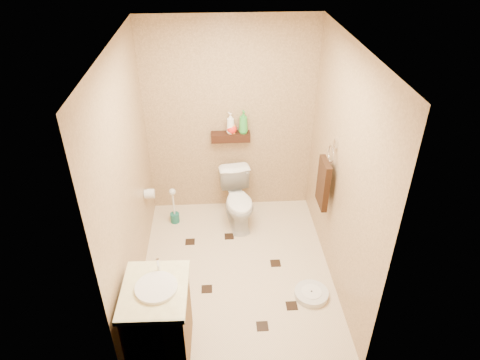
{
  "coord_description": "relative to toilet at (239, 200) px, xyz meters",
  "views": [
    {
      "loc": [
        -0.17,
        -3.36,
        3.3
      ],
      "look_at": [
        0.05,
        0.25,
        1.0
      ],
      "focal_mm": 32.0,
      "sensor_mm": 36.0,
      "label": 1
    }
  ],
  "objects": [
    {
      "name": "wall_right",
      "position": [
        0.93,
        -0.83,
        0.87
      ],
      "size": [
        0.04,
        2.5,
        2.4
      ],
      "primitive_type": "cube",
      "color": "tan",
      "rests_on": "ground"
    },
    {
      "name": "vanity",
      "position": [
        -0.77,
        -1.78,
        0.07
      ],
      "size": [
        0.54,
        0.65,
        0.89
      ],
      "rotation": [
        0.0,
        0.0,
        -0.02
      ],
      "color": "brown",
      "rests_on": "ground"
    },
    {
      "name": "floor_accents",
      "position": [
        -0.03,
        -0.9,
        -0.33
      ],
      "size": [
        1.14,
        1.42,
        0.01
      ],
      "color": "black",
      "rests_on": "ground"
    },
    {
      "name": "toilet_brush",
      "position": [
        -0.79,
        0.07,
        -0.16
      ],
      "size": [
        0.11,
        0.11,
        0.49
      ],
      "color": "#175D51",
      "rests_on": "ground"
    },
    {
      "name": "bottle_a",
      "position": [
        -0.07,
        0.34,
        0.86
      ],
      "size": [
        0.14,
        0.14,
        0.25
      ],
      "primitive_type": "imported",
      "rotation": [
        0.0,
        0.0,
        3.8
      ],
      "color": "white",
      "rests_on": "wall_shelf"
    },
    {
      "name": "wall_back",
      "position": [
        -0.07,
        0.42,
        0.87
      ],
      "size": [
        2.0,
        0.04,
        2.4
      ],
      "primitive_type": "cube",
      "color": "tan",
      "rests_on": "ground"
    },
    {
      "name": "towel_ring",
      "position": [
        0.84,
        -0.58,
        0.61
      ],
      "size": [
        0.12,
        0.3,
        0.76
      ],
      "color": "silver",
      "rests_on": "wall_right"
    },
    {
      "name": "bottle_d",
      "position": [
        0.08,
        0.34,
        0.87
      ],
      "size": [
        0.13,
        0.13,
        0.28
      ],
      "primitive_type": "imported",
      "rotation": [
        0.0,
        0.0,
        0.24
      ],
      "color": "green",
      "rests_on": "wall_shelf"
    },
    {
      "name": "bottle_c",
      "position": [
        -0.06,
        0.34,
        0.81
      ],
      "size": [
        0.17,
        0.17,
        0.16
      ],
      "primitive_type": "imported",
      "rotation": [
        0.0,
        0.0,
        5.58
      ],
      "color": "red",
      "rests_on": "wall_shelf"
    },
    {
      "name": "wall_left",
      "position": [
        -1.07,
        -0.83,
        0.87
      ],
      "size": [
        0.04,
        2.5,
        2.4
      ],
      "primitive_type": "cube",
      "color": "tan",
      "rests_on": "ground"
    },
    {
      "name": "toilet",
      "position": [
        0.0,
        0.0,
        0.0
      ],
      "size": [
        0.46,
        0.7,
        0.67
      ],
      "primitive_type": "imported",
      "rotation": [
        0.0,
        0.0,
        0.14
      ],
      "color": "white",
      "rests_on": "ground"
    },
    {
      "name": "toilet_paper",
      "position": [
        -1.01,
        -0.18,
        0.27
      ],
      "size": [
        0.12,
        0.11,
        0.12
      ],
      "color": "silver",
      "rests_on": "wall_left"
    },
    {
      "name": "wall_front",
      "position": [
        -0.07,
        -2.08,
        0.87
      ],
      "size": [
        2.0,
        0.04,
        2.4
      ],
      "primitive_type": "cube",
      "color": "tan",
      "rests_on": "ground"
    },
    {
      "name": "wall_shelf",
      "position": [
        -0.07,
        0.34,
        0.69
      ],
      "size": [
        0.46,
        0.14,
        0.1
      ],
      "primitive_type": "cube",
      "color": "#32180D",
      "rests_on": "wall_back"
    },
    {
      "name": "ceiling",
      "position": [
        -0.07,
        -0.83,
        2.07
      ],
      "size": [
        2.0,
        2.5,
        0.02
      ],
      "primitive_type": "cube",
      "color": "silver",
      "rests_on": "wall_back"
    },
    {
      "name": "bathroom_scale",
      "position": [
        0.66,
        -1.24,
        -0.3
      ],
      "size": [
        0.45,
        0.45,
        0.07
      ],
      "rotation": [
        0.0,
        0.0,
        -0.41
      ],
      "color": "silver",
      "rests_on": "ground"
    },
    {
      "name": "ground",
      "position": [
        -0.07,
        -0.83,
        -0.33
      ],
      "size": [
        2.5,
        2.5,
        0.0
      ],
      "primitive_type": "plane",
      "color": "beige",
      "rests_on": "ground"
    },
    {
      "name": "bottle_b",
      "position": [
        -0.06,
        0.34,
        0.82
      ],
      "size": [
        0.08,
        0.08,
        0.16
      ],
      "primitive_type": "imported",
      "rotation": [
        0.0,
        0.0,
        0.11
      ],
      "color": "#FFA035",
      "rests_on": "wall_shelf"
    }
  ]
}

